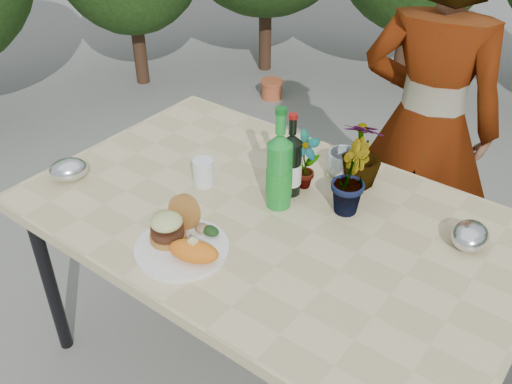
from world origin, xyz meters
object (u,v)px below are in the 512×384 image
Objects in this scene: patio_table at (271,228)px; person at (427,126)px; dinner_plate at (182,249)px; wine_bottle at (291,165)px.

patio_table is 0.85m from person.
dinner_plate is 1.16m from person.
wine_bottle is 0.72m from person.
dinner_plate is 0.95× the size of wine_bottle.
wine_bottle reaches higher than patio_table.
dinner_plate is 0.18× the size of person.
wine_bottle is at bearing 63.36° from person.
patio_table is 1.04× the size of person.
wine_bottle is at bearing 79.50° from dinner_plate.
wine_bottle is 0.19× the size of person.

